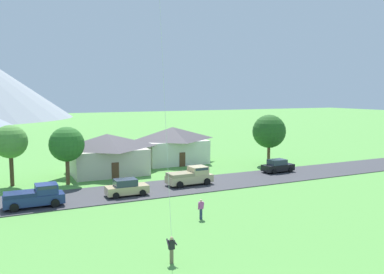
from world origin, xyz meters
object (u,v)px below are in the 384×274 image
house_right_center (173,144)px  pickup_truck_navy_east_side (35,196)px  tree_near_left (67,144)px  pickup_truck_sand_west_side (191,176)px  tree_right_of_center (10,142)px  watcher_person (201,209)px  parked_car_tan_west_end (127,188)px  house_left_center (107,153)px  parked_car_black_mid_east (278,166)px  tree_left_of_center (269,131)px

house_right_center → pickup_truck_navy_east_side: house_right_center is taller
tree_near_left → pickup_truck_sand_west_side: (12.37, -6.45, -3.52)m
tree_near_left → tree_right_of_center: tree_right_of_center is taller
tree_near_left → watcher_person: tree_near_left is taller
tree_near_left → tree_right_of_center: (-5.73, 1.94, 0.37)m
watcher_person → parked_car_tan_west_end: bearing=108.8°
house_left_center → watcher_person: bearing=-84.4°
pickup_truck_sand_west_side → pickup_truck_navy_east_side: size_ratio=1.01×
house_right_center → tree_near_left: tree_near_left is taller
pickup_truck_navy_east_side → tree_right_of_center: bearing=99.0°
parked_car_tan_west_end → pickup_truck_navy_east_side: size_ratio=0.81×
parked_car_tan_west_end → parked_car_black_mid_east: size_ratio=0.99×
house_right_center → pickup_truck_sand_west_side: 15.15m
parked_car_black_mid_east → pickup_truck_navy_east_side: 30.00m
tree_right_of_center → tree_near_left: bearing=-18.7°
parked_car_black_mid_east → pickup_truck_navy_east_side: bearing=-173.5°
pickup_truck_sand_west_side → tree_near_left: bearing=152.5°
tree_near_left → house_right_center: bearing=26.3°
pickup_truck_navy_east_side → house_right_center: bearing=38.7°
parked_car_tan_west_end → parked_car_black_mid_east: 21.43m
tree_right_of_center → watcher_person: size_ratio=4.09×
tree_right_of_center → parked_car_black_mid_east: tree_right_of_center is taller
house_left_center → house_right_center: size_ratio=1.01×
pickup_truck_navy_east_side → tree_near_left: bearing=63.7°
house_left_center → pickup_truck_sand_west_side: house_left_center is taller
parked_car_black_mid_east → pickup_truck_sand_west_side: 13.41m
house_right_center → watcher_person: 27.40m
pickup_truck_sand_west_side → pickup_truck_navy_east_side: same height
pickup_truck_navy_east_side → watcher_person: size_ratio=3.12×
tree_right_of_center → parked_car_tan_west_end: (10.21, -9.95, -4.08)m
pickup_truck_sand_west_side → pickup_truck_navy_east_side: bearing=-173.6°
tree_near_left → house_left_center: bearing=37.7°
house_left_center → pickup_truck_sand_west_side: size_ratio=1.87×
parked_car_tan_west_end → watcher_person: bearing=-71.2°
house_left_center → pickup_truck_sand_west_side: 12.83m
tree_left_of_center → parked_car_tan_west_end: (-23.73, -8.46, -3.97)m
house_right_center → pickup_truck_navy_east_side: bearing=-141.3°
tree_near_left → pickup_truck_sand_west_side: bearing=-27.5°
pickup_truck_navy_east_side → house_left_center: bearing=52.4°
tree_left_of_center → watcher_person: tree_left_of_center is taller
watcher_person → pickup_truck_sand_west_side: bearing=68.4°
tree_left_of_center → pickup_truck_navy_east_side: (-32.32, -8.77, -3.78)m
pickup_truck_navy_east_side → watcher_person: 15.32m
parked_car_tan_west_end → watcher_person: 10.44m
tree_left_of_center → parked_car_tan_west_end: bearing=-160.4°
house_left_center → tree_left_of_center: bearing=-9.8°
pickup_truck_sand_west_side → pickup_truck_navy_east_side: (-16.48, -1.86, 0.00)m
tree_right_of_center → pickup_truck_navy_east_side: (1.62, -10.25, -3.89)m
house_right_center → watcher_person: bearing=-108.2°
tree_near_left → tree_right_of_center: 6.06m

